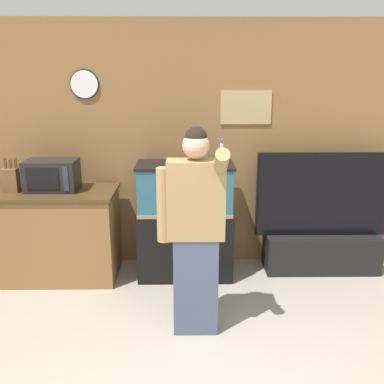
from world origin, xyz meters
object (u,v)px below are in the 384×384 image
object	(u,v)px
aquarium_on_stand	(185,221)
tv_on_stand	(322,237)
counter_island	(51,234)
microwave	(52,175)
person_standing	(195,230)
knife_block	(11,180)

from	to	relation	value
aquarium_on_stand	tv_on_stand	distance (m)	1.48
counter_island	aquarium_on_stand	world-z (taller)	aquarium_on_stand
microwave	tv_on_stand	distance (m)	2.87
tv_on_stand	person_standing	bearing A→B (deg)	-140.94
aquarium_on_stand	counter_island	bearing A→B (deg)	-178.72
microwave	aquarium_on_stand	world-z (taller)	microwave
person_standing	aquarium_on_stand	bearing A→B (deg)	94.26
aquarium_on_stand	tv_on_stand	world-z (taller)	tv_on_stand
knife_block	person_standing	xyz separation A→B (m)	(1.78, -0.96, -0.18)
knife_block	tv_on_stand	bearing A→B (deg)	2.99
counter_island	person_standing	distance (m)	1.80
aquarium_on_stand	person_standing	bearing A→B (deg)	-85.74
aquarium_on_stand	microwave	bearing A→B (deg)	-179.95
microwave	knife_block	bearing A→B (deg)	-171.04
counter_island	tv_on_stand	world-z (taller)	tv_on_stand
microwave	aquarium_on_stand	size ratio (longest dim) A/B	0.42
microwave	person_standing	bearing A→B (deg)	-35.99
knife_block	person_standing	bearing A→B (deg)	-28.17
knife_block	person_standing	world-z (taller)	person_standing
microwave	knife_block	xyz separation A→B (m)	(-0.38, -0.06, -0.03)
aquarium_on_stand	tv_on_stand	size ratio (longest dim) A/B	0.83
microwave	person_standing	xyz separation A→B (m)	(1.40, -1.02, -0.20)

